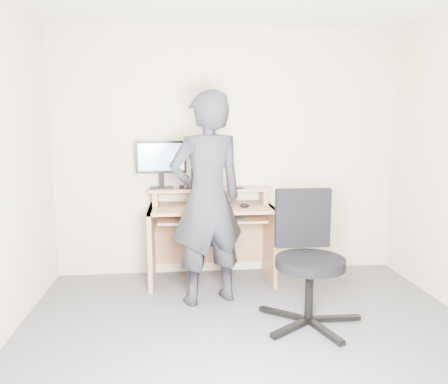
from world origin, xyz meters
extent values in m
plane|color=#5B5B60|center=(0.00, 0.00, 0.00)|extent=(3.50, 3.50, 0.00)
cube|color=beige|center=(0.00, 1.75, 1.25)|extent=(3.50, 0.02, 2.50)
cube|color=#AF7D55|center=(-0.78, 1.45, 0.38)|extent=(0.04, 0.60, 0.75)
cube|color=#AF7D55|center=(0.38, 1.45, 0.38)|extent=(0.04, 0.60, 0.75)
cube|color=#AF7D55|center=(-0.20, 1.45, 0.73)|extent=(1.20, 0.60, 0.03)
cube|color=#AF7D55|center=(-0.20, 1.37, 0.64)|extent=(1.02, 0.38, 0.02)
cube|color=#AF7D55|center=(-0.74, 1.60, 0.82)|extent=(0.05, 0.28, 0.15)
cube|color=#AF7D55|center=(0.34, 1.60, 0.82)|extent=(0.05, 0.28, 0.15)
cube|color=#AF7D55|center=(-0.20, 1.60, 0.90)|extent=(1.20, 0.30, 0.02)
cube|color=#AF7D55|center=(-0.20, 1.74, 0.42)|extent=(1.20, 0.03, 0.65)
cube|color=black|center=(-0.68, 1.62, 0.92)|extent=(0.22, 0.14, 0.01)
cube|color=black|center=(-0.68, 1.64, 0.99)|extent=(0.05, 0.04, 0.14)
cube|color=black|center=(-0.68, 1.61, 1.22)|extent=(0.49, 0.09, 0.31)
cube|color=#85BFE7|center=(-0.68, 1.59, 1.22)|extent=(0.44, 0.05, 0.27)
cube|color=black|center=(-0.34, 1.61, 1.01)|extent=(0.10, 0.14, 0.20)
cylinder|color=#B2B1B6|center=(-0.13, 1.57, 1.01)|extent=(0.10, 0.10, 0.20)
cube|color=black|center=(0.09, 1.56, 0.92)|extent=(0.09, 0.14, 0.01)
cube|color=black|center=(-0.48, 1.55, 0.93)|extent=(0.05, 0.05, 0.03)
torus|color=silver|center=(-0.32, 1.64, 0.92)|extent=(0.19, 0.19, 0.06)
cube|color=black|center=(-0.15, 1.36, 0.67)|extent=(0.48, 0.23, 0.03)
ellipsoid|color=black|center=(0.11, 1.35, 0.77)|extent=(0.11, 0.09, 0.04)
cube|color=black|center=(0.68, 0.41, 0.04)|extent=(0.40, 0.05, 0.03)
cube|color=black|center=(0.54, 0.61, 0.04)|extent=(0.18, 0.40, 0.03)
cube|color=black|center=(0.30, 0.53, 0.04)|extent=(0.35, 0.28, 0.03)
cube|color=black|center=(0.30, 0.29, 0.04)|extent=(0.36, 0.28, 0.03)
cube|color=black|center=(0.54, 0.21, 0.04)|extent=(0.17, 0.40, 0.03)
cylinder|color=black|center=(0.47, 0.41, 0.26)|extent=(0.06, 0.06, 0.42)
cylinder|color=black|center=(0.47, 0.41, 0.50)|extent=(0.53, 0.53, 0.07)
cube|color=black|center=(0.47, 0.64, 0.79)|extent=(0.44, 0.07, 0.48)
imported|color=black|center=(-0.27, 0.95, 0.91)|extent=(0.77, 0.63, 1.81)
camera|label=1|loc=(-0.50, -2.69, 1.53)|focal=35.00mm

